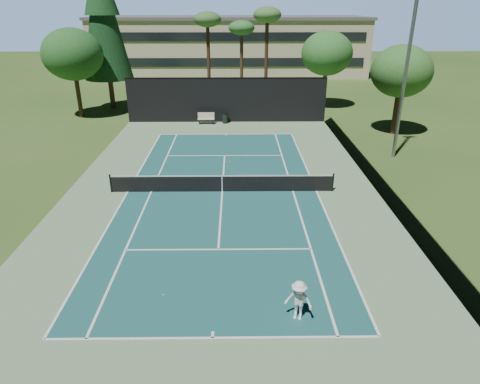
# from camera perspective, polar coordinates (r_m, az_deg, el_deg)

# --- Properties ---
(ground) EXTENTS (160.00, 160.00, 0.00)m
(ground) POSITION_cam_1_polar(r_m,az_deg,el_deg) (24.84, -2.39, 0.04)
(ground) COLOR #33521E
(ground) RESTS_ON ground
(apron_slab) EXTENTS (18.00, 32.00, 0.01)m
(apron_slab) POSITION_cam_1_polar(r_m,az_deg,el_deg) (24.83, -2.39, 0.05)
(apron_slab) COLOR #6B8E63
(apron_slab) RESTS_ON ground
(court_surface) EXTENTS (10.97, 23.77, 0.01)m
(court_surface) POSITION_cam_1_polar(r_m,az_deg,el_deg) (24.83, -2.39, 0.07)
(court_surface) COLOR #1A5455
(court_surface) RESTS_ON ground
(court_lines) EXTENTS (11.07, 23.87, 0.01)m
(court_lines) POSITION_cam_1_polar(r_m,az_deg,el_deg) (24.83, -2.39, 0.08)
(court_lines) COLOR white
(court_lines) RESTS_ON ground
(tennis_net) EXTENTS (12.90, 0.10, 1.10)m
(tennis_net) POSITION_cam_1_polar(r_m,az_deg,el_deg) (24.62, -2.41, 1.23)
(tennis_net) COLOR black
(tennis_net) RESTS_ON ground
(fence) EXTENTS (18.04, 32.05, 4.03)m
(fence) POSITION_cam_1_polar(r_m,az_deg,el_deg) (24.16, -2.46, 4.47)
(fence) COLOR black
(fence) RESTS_ON ground
(player) EXTENTS (1.11, 0.88, 1.51)m
(player) POSITION_cam_1_polar(r_m,az_deg,el_deg) (15.13, 7.82, -14.14)
(player) COLOR white
(player) RESTS_ON ground
(tennis_ball_a) EXTENTS (0.07, 0.07, 0.07)m
(tennis_ball_a) POSITION_cam_1_polar(r_m,az_deg,el_deg) (16.67, -10.15, -13.35)
(tennis_ball_a) COLOR #BFDC32
(tennis_ball_a) RESTS_ON ground
(tennis_ball_b) EXTENTS (0.07, 0.07, 0.07)m
(tennis_ball_b) POSITION_cam_1_polar(r_m,az_deg,el_deg) (27.64, -10.72, 2.25)
(tennis_ball_b) COLOR #B3D430
(tennis_ball_b) RESTS_ON ground
(tennis_ball_c) EXTENTS (0.07, 0.07, 0.07)m
(tennis_ball_c) POSITION_cam_1_polar(r_m,az_deg,el_deg) (29.51, -1.32, 4.07)
(tennis_ball_c) COLOR #CDE534
(tennis_ball_c) RESTS_ON ground
(tennis_ball_d) EXTENTS (0.06, 0.06, 0.06)m
(tennis_ball_d) POSITION_cam_1_polar(r_m,az_deg,el_deg) (30.01, -14.18, 3.66)
(tennis_ball_d) COLOR #B1D22F
(tennis_ball_d) RESTS_ON ground
(park_bench) EXTENTS (1.50, 0.45, 1.02)m
(park_bench) POSITION_cam_1_polar(r_m,az_deg,el_deg) (39.31, -4.55, 9.83)
(park_bench) COLOR #BCB19B
(park_bench) RESTS_ON ground
(trash_bin) EXTENTS (0.56, 0.56, 0.95)m
(trash_bin) POSITION_cam_1_polar(r_m,az_deg,el_deg) (39.44, -1.99, 9.83)
(trash_bin) COLOR black
(trash_bin) RESTS_ON ground
(pine_tree) EXTENTS (4.80, 4.80, 15.00)m
(pine_tree) POSITION_cam_1_polar(r_m,az_deg,el_deg) (46.51, -17.97, 22.22)
(pine_tree) COLOR #4F3822
(pine_tree) RESTS_ON ground
(palm_a) EXTENTS (2.80, 2.80, 9.32)m
(palm_a) POSITION_cam_1_polar(r_m,az_deg,el_deg) (46.83, -4.35, 21.54)
(palm_a) COLOR #3F291B
(palm_a) RESTS_ON ground
(palm_b) EXTENTS (2.80, 2.80, 8.42)m
(palm_b) POSITION_cam_1_polar(r_m,az_deg,el_deg) (48.79, 0.22, 20.71)
(palm_b) COLOR #45301D
(palm_b) RESTS_ON ground
(palm_c) EXTENTS (2.80, 2.80, 9.77)m
(palm_c) POSITION_cam_1_polar(r_m,az_deg,el_deg) (45.85, 3.65, 22.03)
(palm_c) COLOR #3F291B
(palm_c) RESTS_ON ground
(decid_tree_a) EXTENTS (5.12, 5.12, 7.62)m
(decid_tree_a) POSITION_cam_1_polar(r_m,az_deg,el_deg) (45.89, 11.50, 17.65)
(decid_tree_a) COLOR #4D3721
(decid_tree_a) RESTS_ON ground
(decid_tree_b) EXTENTS (4.80, 4.80, 7.14)m
(decid_tree_b) POSITION_cam_1_polar(r_m,az_deg,el_deg) (37.48, 20.74, 14.81)
(decid_tree_b) COLOR #4C3120
(decid_tree_b) RESTS_ON ground
(decid_tree_c) EXTENTS (5.44, 5.44, 8.09)m
(decid_tree_c) POSITION_cam_1_polar(r_m,az_deg,el_deg) (43.52, -21.44, 16.69)
(decid_tree_c) COLOR #4B3620
(decid_tree_c) RESTS_ON ground
(campus_building) EXTENTS (40.50, 12.50, 8.30)m
(campus_building) POSITION_cam_1_polar(r_m,az_deg,el_deg) (68.95, -1.36, 18.99)
(campus_building) COLOR beige
(campus_building) RESTS_ON ground
(light_pole) EXTENTS (0.90, 0.25, 12.22)m
(light_pole) POSITION_cam_1_polar(r_m,az_deg,el_deg) (31.04, 21.39, 15.71)
(light_pole) COLOR gray
(light_pole) RESTS_ON ground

